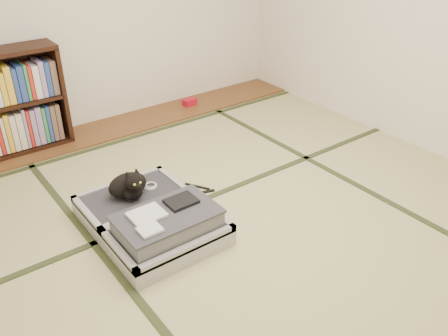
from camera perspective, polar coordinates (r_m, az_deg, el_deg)
floor at (r=3.43m, az=2.85°, el=-6.21°), size 4.50×4.50×0.00m
wood_strip at (r=4.92m, az=-12.11°, el=5.05°), size 4.00×0.50×0.02m
red_item at (r=5.29m, az=-4.18°, el=7.95°), size 0.16×0.11×0.07m
room_shell at (r=2.83m, az=3.62°, el=18.48°), size 4.50×4.50×4.50m
tatami_borders at (r=3.75m, az=-1.93°, el=-2.61°), size 4.00×4.50×0.01m
suitcase at (r=3.29m, az=-8.49°, el=-6.18°), size 0.74×0.99×0.29m
cat at (r=3.42m, az=-11.32°, el=-2.07°), size 0.33×0.33×0.27m
cable_coil at (r=3.56m, az=-8.86°, el=-2.13°), size 0.10×0.10×0.02m
hanger at (r=3.71m, az=-4.65°, el=-3.05°), size 0.45×0.26×0.01m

